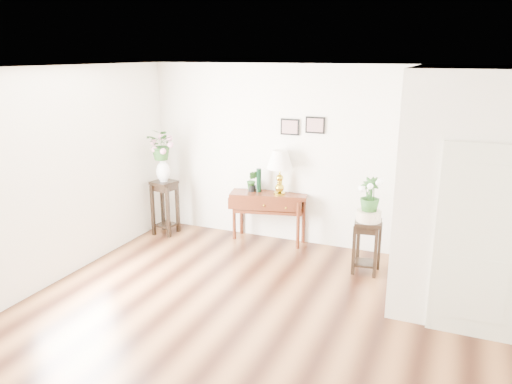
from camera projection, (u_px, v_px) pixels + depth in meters
The scene contains 20 objects.
floor at pixel (262, 330), 5.49m from camera, with size 6.00×5.50×0.02m, color brown.
ceiling at pixel (263, 69), 4.74m from camera, with size 6.00×5.50×0.02m, color white.
wall_back at pixel (330, 159), 7.56m from camera, with size 6.00×0.02×2.80m, color silver.
wall_front at pixel (71, 353), 2.67m from camera, with size 6.00×0.02×2.80m, color silver.
wall_left at pixel (40, 181), 6.23m from camera, with size 0.02×5.50×2.80m, color silver.
partition at pixel (483, 188), 5.91m from camera, with size 1.80×1.95×2.80m, color silver.
door at pixel (480, 245), 5.12m from camera, with size 0.90×0.05×2.10m, color beige.
art_print_left at pixel (290, 127), 7.66m from camera, with size 0.30×0.02×0.25m, color black.
art_print_right at pixel (315, 125), 7.50m from camera, with size 0.30×0.02×0.25m, color black.
wall_ornament at pixel (406, 128), 6.20m from camera, with size 0.51×0.51×0.07m, color tan.
console_table at pixel (269, 217), 8.01m from camera, with size 1.21×0.40×0.81m, color #3B1B08.
table_lamp at pixel (280, 173), 7.74m from camera, with size 0.41×0.41×0.71m, color #AC931E.
green_vase at pixel (259, 182), 7.92m from camera, with size 0.08×0.08×0.38m, color black.
potted_plant at pixel (252, 181), 7.97m from camera, with size 0.18×0.14×0.32m, color #204A1B.
plant_stand_a at pixel (165, 208), 8.33m from camera, with size 0.35×0.35×0.91m, color black.
porcelain_vase at pixel (163, 168), 8.14m from camera, with size 0.23×0.23×0.40m, color white, non-canonical shape.
lily_arrangement at pixel (162, 142), 8.03m from camera, with size 0.46×0.40×0.51m, color #204A1B.
plant_stand_b at pixel (367, 247), 6.86m from camera, with size 0.35×0.35×0.75m, color black.
ceramic_bowl at pixel (369, 215), 6.74m from camera, with size 0.33×0.33×0.15m, color white.
narcissus at pixel (370, 195), 6.66m from camera, with size 0.27×0.27×0.48m, color #204A1B.
Camera 1 is at (1.82, -4.53, 2.95)m, focal length 35.00 mm.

